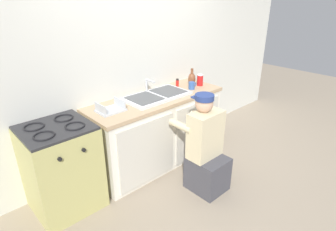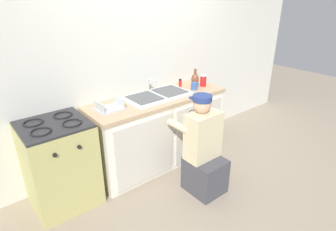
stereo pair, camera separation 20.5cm
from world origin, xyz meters
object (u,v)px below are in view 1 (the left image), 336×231
(dish_rack_tray, at_px, (111,109))
(soda_cup_red, at_px, (200,80))
(coffee_mug, at_px, (192,86))
(stove_range, at_px, (62,168))
(vase_decorative, at_px, (192,79))
(plumber_person, at_px, (206,152))
(spice_bottle_red, at_px, (177,83))
(sink_double_basin, at_px, (157,95))

(dish_rack_tray, relative_size, soda_cup_red, 1.84)
(coffee_mug, bearing_deg, dish_rack_tray, 175.86)
(stove_range, relative_size, vase_decorative, 4.03)
(plumber_person, bearing_deg, soda_cup_red, 46.08)
(plumber_person, bearing_deg, vase_decorative, 52.31)
(spice_bottle_red, bearing_deg, stove_range, -175.79)
(sink_double_basin, bearing_deg, stove_range, -179.90)
(vase_decorative, bearing_deg, coffee_mug, -136.40)
(plumber_person, relative_size, soda_cup_red, 7.26)
(plumber_person, height_order, dish_rack_tray, plumber_person)
(dish_rack_tray, xyz_separation_m, soda_cup_red, (1.37, -0.05, 0.05))
(sink_double_basin, relative_size, spice_bottle_red, 7.62)
(stove_range, distance_m, spice_bottle_red, 1.79)
(coffee_mug, bearing_deg, plumber_person, -126.01)
(coffee_mug, bearing_deg, vase_decorative, 43.60)
(stove_range, relative_size, soda_cup_red, 6.10)
(sink_double_basin, distance_m, spice_bottle_red, 0.49)
(spice_bottle_red, relative_size, dish_rack_tray, 0.37)
(vase_decorative, distance_m, dish_rack_tray, 1.30)
(plumber_person, xyz_separation_m, coffee_mug, (0.50, 0.69, 0.48))
(stove_range, relative_size, dish_rack_tray, 3.31)
(sink_double_basin, relative_size, plumber_person, 0.72)
(spice_bottle_red, distance_m, soda_cup_red, 0.31)
(dish_rack_tray, bearing_deg, spice_bottle_red, 6.31)
(spice_bottle_red, xyz_separation_m, soda_cup_red, (0.25, -0.18, 0.02))
(vase_decorative, bearing_deg, dish_rack_tray, -178.72)
(spice_bottle_red, bearing_deg, coffee_mug, -73.91)
(dish_rack_tray, bearing_deg, vase_decorative, 1.28)
(sink_double_basin, xyz_separation_m, stove_range, (-1.25, -0.00, -0.45))
(spice_bottle_red, height_order, coffee_mug, spice_bottle_red)
(sink_double_basin, height_order, coffee_mug, sink_double_basin)
(sink_double_basin, bearing_deg, vase_decorative, 2.65)
(stove_range, height_order, dish_rack_tray, dish_rack_tray)
(plumber_person, xyz_separation_m, dish_rack_tray, (-0.67, 0.78, 0.46))
(dish_rack_tray, distance_m, soda_cup_red, 1.37)
(plumber_person, bearing_deg, coffee_mug, 53.99)
(vase_decorative, relative_size, dish_rack_tray, 0.82)
(sink_double_basin, relative_size, dish_rack_tray, 2.86)
(stove_range, xyz_separation_m, spice_bottle_red, (1.72, 0.13, 0.49))
(dish_rack_tray, xyz_separation_m, coffee_mug, (1.18, -0.09, 0.02))
(vase_decorative, height_order, soda_cup_red, vase_decorative)
(stove_range, distance_m, coffee_mug, 1.85)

